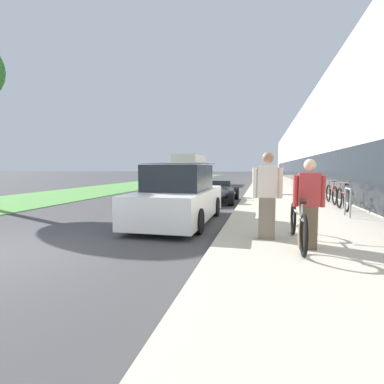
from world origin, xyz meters
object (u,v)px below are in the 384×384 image
cruiser_bike_nearest (343,199)px  moving_truck (191,169)px  vintage_roadster_curbside (215,193)px  parked_sedan_curbside (179,197)px  cruiser_bike_middle (331,194)px  cruiser_bike_farthest (321,190)px  person_rider (309,204)px  bike_rack_hoop (348,199)px  person_bystander (267,195)px  tandem_bicycle (298,224)px

cruiser_bike_nearest → moving_truck: bearing=119.5°
cruiser_bike_nearest → vintage_roadster_curbside: (-4.71, 2.28, -0.09)m
parked_sedan_curbside → vintage_roadster_curbside: (0.19, 5.22, -0.32)m
cruiser_bike_middle → vintage_roadster_curbside: bearing=176.2°
cruiser_bike_farthest → vintage_roadster_curbside: 5.22m
person_rider → vintage_roadster_curbside: size_ratio=0.37×
bike_rack_hoop → moving_truck: size_ratio=0.14×
vintage_roadster_curbside → person_bystander: bearing=-73.1°
person_rider → cruiser_bike_nearest: (1.87, 5.41, -0.41)m
person_rider → moving_truck: bearing=108.7°
tandem_bicycle → parked_sedan_curbside: bearing=143.1°
person_rider → bike_rack_hoop: bearing=67.4°
cruiser_bike_middle → parked_sedan_curbside: size_ratio=0.41×
tandem_bicycle → moving_truck: (-7.16, 21.30, 0.88)m
cruiser_bike_nearest → parked_sedan_curbside: bearing=-149.0°
person_rider → cruiser_bike_middle: 7.63m
person_rider → moving_truck: (-7.29, 21.59, 0.46)m
person_bystander → vintage_roadster_curbside: (-2.15, 7.07, -0.58)m
moving_truck → cruiser_bike_middle: bearing=-57.1°
person_bystander → moving_truck: 21.99m
tandem_bicycle → cruiser_bike_middle: size_ratio=1.28×
cruiser_bike_nearest → cruiser_bike_middle: bearing=88.6°
tandem_bicycle → vintage_roadster_curbside: tandem_bicycle is taller
person_bystander → cruiser_bike_nearest: (2.56, 4.79, -0.49)m
person_bystander → vintage_roadster_curbside: bearing=106.9°
bike_rack_hoop → parked_sedan_curbside: size_ratio=0.19×
parked_sedan_curbside → moving_truck: size_ratio=0.73×
person_bystander → cruiser_bike_middle: (2.61, 6.76, -0.49)m
cruiser_bike_farthest → cruiser_bike_middle: bearing=-91.2°
bike_rack_hoop → person_rider: bearing=-112.6°
cruiser_bike_middle → moving_truck: 16.96m
moving_truck → vintage_roadster_curbside: bearing=-72.3°
cruiser_bike_middle → parked_sedan_curbside: 6.97m
person_bystander → cruiser_bike_middle: bearing=68.9°
cruiser_bike_nearest → vintage_roadster_curbside: size_ratio=0.40×
tandem_bicycle → moving_truck: 22.49m
cruiser_bike_farthest → parked_sedan_curbside: 8.81m
tandem_bicycle → cruiser_bike_middle: (2.05, 7.08, 0.01)m
cruiser_bike_middle → moving_truck: (-9.21, 14.22, 0.87)m
tandem_bicycle → cruiser_bike_farthest: (2.10, 9.43, -0.01)m
bike_rack_hoop → parked_sedan_curbside: (-4.68, -1.49, 0.10)m
cruiser_bike_middle → moving_truck: bearing=122.9°
cruiser_bike_farthest → moving_truck: size_ratio=0.27×
tandem_bicycle → cruiser_bike_nearest: (2.00, 5.12, 0.01)m
moving_truck → parked_sedan_curbside: bearing=-77.5°
tandem_bicycle → cruiser_bike_farthest: size_ratio=1.43×
vintage_roadster_curbside → parked_sedan_curbside: bearing=-92.1°
cruiser_bike_nearest → parked_sedan_curbside: parked_sedan_curbside is taller
person_bystander → bike_rack_hoop: person_bystander is taller
cruiser_bike_middle → vintage_roadster_curbside: size_ratio=0.43×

